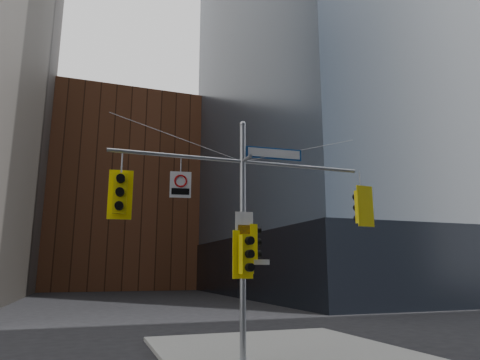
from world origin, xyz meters
TOP-DOWN VIEW (x-y plane):
  - sidewalk_corner at (2.00, 4.00)m, footprint 8.00×8.00m
  - podium_ne at (28.00, 32.00)m, footprint 36.40×36.40m
  - brick_midrise at (0.00, 58.00)m, footprint 26.00×20.00m
  - signal_assembly at (0.00, 1.99)m, footprint 8.00×0.80m
  - traffic_light_west_arm at (-3.57, 2.01)m, footprint 0.66×0.55m
  - traffic_light_east_arm at (4.20, 1.99)m, footprint 0.65×0.55m
  - traffic_light_pole_side at (0.32, 2.00)m, footprint 0.41×0.35m
  - traffic_light_pole_front at (-0.00, 1.73)m, footprint 0.66×0.58m
  - street_sign_blade at (1.05, 2.00)m, footprint 1.85×0.15m
  - regulatory_sign_arm at (-1.91, 1.97)m, footprint 0.61×0.13m
  - regulatory_sign_pole at (0.00, 1.88)m, footprint 0.54×0.09m
  - street_blade_ew at (0.45, 2.00)m, footprint 0.79×0.04m
  - street_blade_ns at (0.00, 2.45)m, footprint 0.13×0.74m

SIDE VIEW (x-z plane):
  - sidewalk_corner at x=2.00m, z-range 0.00..0.15m
  - street_blade_ns at x=0.00m, z-range 2.63..2.78m
  - street_blade_ew at x=0.45m, z-range 2.89..3.05m
  - podium_ne at x=28.00m, z-range 0.00..6.00m
  - traffic_light_pole_front at x=0.00m, z-range 2.49..3.88m
  - traffic_light_pole_side at x=0.32m, z-range 3.04..4.08m
  - regulatory_sign_pole at x=0.00m, z-range 3.71..4.41m
  - signal_assembly at x=0.00m, z-range 0.77..8.07m
  - traffic_light_east_arm at x=4.20m, z-range 4.12..5.48m
  - traffic_light_west_arm at x=-3.57m, z-range 4.11..5.49m
  - regulatory_sign_arm at x=-1.91m, z-range 4.79..5.56m
  - street_sign_blade at x=1.05m, z-range 6.17..6.53m
  - brick_midrise at x=0.00m, z-range 0.00..28.00m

